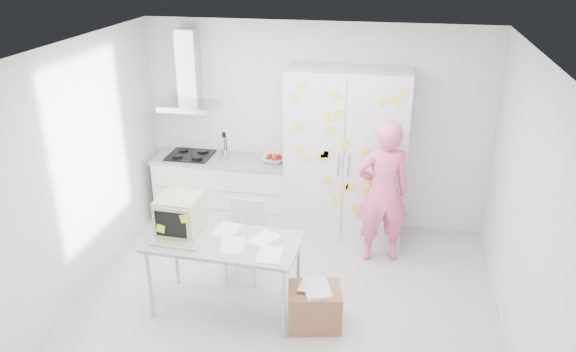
% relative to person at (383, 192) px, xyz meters
% --- Properties ---
extents(floor, '(4.50, 4.00, 0.02)m').
position_rel_person_xyz_m(floor, '(-0.94, -1.10, -0.89)').
color(floor, silver).
rests_on(floor, ground).
extents(walls, '(4.52, 4.01, 2.70)m').
position_rel_person_xyz_m(walls, '(-0.94, -0.38, 0.47)').
color(walls, white).
rests_on(walls, ground).
extents(ceiling, '(4.50, 4.00, 0.02)m').
position_rel_person_xyz_m(ceiling, '(-0.94, -1.10, 1.82)').
color(ceiling, white).
rests_on(ceiling, walls).
extents(counter_run, '(1.84, 0.63, 1.28)m').
position_rel_person_xyz_m(counter_run, '(-2.14, 0.60, -0.41)').
color(counter_run, white).
rests_on(counter_run, ground).
extents(range_hood, '(0.70, 0.48, 1.01)m').
position_rel_person_xyz_m(range_hood, '(-2.59, 0.74, 1.08)').
color(range_hood, silver).
rests_on(range_hood, walls).
extents(tall_cabinet, '(1.50, 0.68, 2.20)m').
position_rel_person_xyz_m(tall_cabinet, '(-0.49, 0.57, 0.22)').
color(tall_cabinet, silver).
rests_on(tall_cabinet, ground).
extents(person, '(0.74, 0.58, 1.77)m').
position_rel_person_xyz_m(person, '(0.00, 0.00, 0.00)').
color(person, pink).
rests_on(person, ground).
extents(desk, '(1.56, 0.83, 1.22)m').
position_rel_person_xyz_m(desk, '(-1.83, -1.30, 0.04)').
color(desk, '#A1A3AB').
rests_on(desk, ground).
extents(chair, '(0.42, 0.42, 0.91)m').
position_rel_person_xyz_m(chair, '(-1.49, -0.67, -0.37)').
color(chair, silver).
rests_on(chair, ground).
extents(cardboard_box, '(0.60, 0.52, 0.46)m').
position_rel_person_xyz_m(cardboard_box, '(-0.58, -1.44, -0.67)').
color(cardboard_box, '#92623F').
rests_on(cardboard_box, ground).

